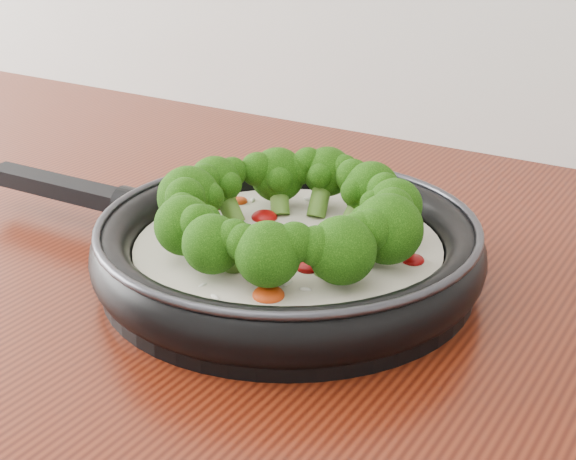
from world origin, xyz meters
The scene contains 1 object.
skillet centered at (0.14, 1.04, 0.94)m, with size 0.56×0.36×0.10m.
Camera 1 is at (0.50, 0.46, 1.25)m, focal length 51.75 mm.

